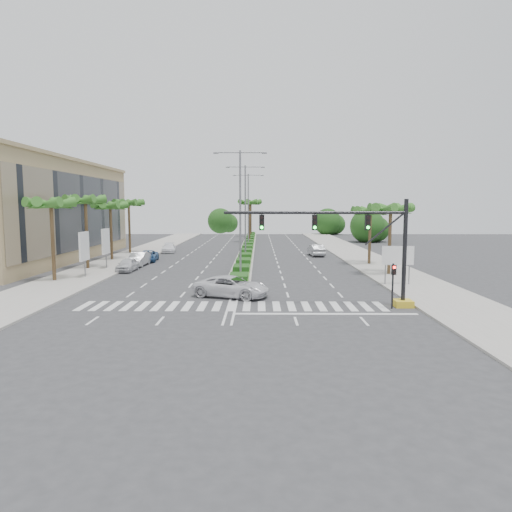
# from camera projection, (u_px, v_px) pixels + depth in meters

# --- Properties ---
(ground) EXTENTS (160.00, 160.00, 0.00)m
(ground) POSITION_uv_depth(u_px,v_px,m) (232.00, 306.00, 30.75)
(ground) COLOR #333335
(ground) RESTS_ON ground
(footpath_right) EXTENTS (6.00, 120.00, 0.15)m
(footpath_right) POSITION_uv_depth(u_px,v_px,m) (380.00, 266.00, 50.51)
(footpath_right) COLOR gray
(footpath_right) RESTS_ON ground
(footpath_left) EXTENTS (6.00, 120.00, 0.15)m
(footpath_left) POSITION_uv_depth(u_px,v_px,m) (106.00, 266.00, 50.73)
(footpath_left) COLOR gray
(footpath_left) RESTS_ON ground
(median) EXTENTS (2.20, 75.00, 0.20)m
(median) POSITION_uv_depth(u_px,v_px,m) (248.00, 246.00, 75.47)
(median) COLOR gray
(median) RESTS_ON ground
(median_grass) EXTENTS (1.80, 75.00, 0.04)m
(median_grass) POSITION_uv_depth(u_px,v_px,m) (248.00, 246.00, 75.45)
(median_grass) COLOR #345E20
(median_grass) RESTS_ON median
(building) EXTENTS (12.00, 36.00, 12.00)m
(building) POSITION_uv_depth(u_px,v_px,m) (34.00, 212.00, 56.12)
(building) COLOR tan
(building) RESTS_ON ground
(signal_gantry) EXTENTS (12.60, 1.20, 7.20)m
(signal_gantry) POSITION_uv_depth(u_px,v_px,m) (371.00, 255.00, 30.30)
(signal_gantry) COLOR gold
(signal_gantry) RESTS_ON ground
(pedestrian_signal) EXTENTS (0.28, 0.36, 3.00)m
(pedestrian_signal) POSITION_uv_depth(u_px,v_px,m) (393.00, 278.00, 29.78)
(pedestrian_signal) COLOR black
(pedestrian_signal) RESTS_ON ground
(direction_sign) EXTENTS (2.70, 0.11, 3.40)m
(direction_sign) POSITION_uv_depth(u_px,v_px,m) (398.00, 257.00, 38.32)
(direction_sign) COLOR slate
(direction_sign) RESTS_ON ground
(billboard_near) EXTENTS (0.18, 2.10, 4.35)m
(billboard_near) POSITION_uv_depth(u_px,v_px,m) (84.00, 247.00, 42.46)
(billboard_near) COLOR slate
(billboard_near) RESTS_ON ground
(billboard_far) EXTENTS (0.18, 2.10, 4.35)m
(billboard_far) POSITION_uv_depth(u_px,v_px,m) (106.00, 242.00, 48.42)
(billboard_far) COLOR slate
(billboard_far) RESTS_ON ground
(palm_left_near) EXTENTS (4.57, 4.68, 7.55)m
(palm_left_near) POSITION_uv_depth(u_px,v_px,m) (51.00, 207.00, 40.08)
(palm_left_near) COLOR brown
(palm_left_near) RESTS_ON ground
(palm_left_mid) EXTENTS (4.57, 4.68, 7.95)m
(palm_left_mid) POSITION_uv_depth(u_px,v_px,m) (85.00, 203.00, 47.99)
(palm_left_mid) COLOR brown
(palm_left_mid) RESTS_ON ground
(palm_left_far) EXTENTS (4.57, 4.68, 7.35)m
(palm_left_far) POSITION_uv_depth(u_px,v_px,m) (110.00, 208.00, 56.00)
(palm_left_far) COLOR brown
(palm_left_far) RESTS_ON ground
(palm_left_end) EXTENTS (4.57, 4.68, 7.75)m
(palm_left_end) POSITION_uv_depth(u_px,v_px,m) (129.00, 205.00, 63.91)
(palm_left_end) COLOR brown
(palm_left_end) RESTS_ON ground
(palm_right_near) EXTENTS (4.57, 4.68, 7.05)m
(palm_right_near) POSITION_uv_depth(u_px,v_px,m) (391.00, 212.00, 43.88)
(palm_right_near) COLOR brown
(palm_right_near) RESTS_ON ground
(palm_right_far) EXTENTS (4.57, 4.68, 6.75)m
(palm_right_far) POSITION_uv_depth(u_px,v_px,m) (370.00, 213.00, 51.87)
(palm_right_far) COLOR brown
(palm_right_far) RESTS_ON ground
(palm_median_a) EXTENTS (4.57, 4.68, 8.05)m
(palm_median_a) POSITION_uv_depth(u_px,v_px,m) (249.00, 204.00, 84.63)
(palm_median_a) COLOR brown
(palm_median_a) RESTS_ON ground
(palm_median_b) EXTENTS (4.57, 4.68, 8.05)m
(palm_median_b) POSITION_uv_depth(u_px,v_px,m) (251.00, 204.00, 99.54)
(palm_median_b) COLOR brown
(palm_median_b) RESTS_ON ground
(streetlight_near) EXTENTS (5.10, 0.25, 12.00)m
(streetlight_near) POSITION_uv_depth(u_px,v_px,m) (240.00, 205.00, 43.92)
(streetlight_near) COLOR slate
(streetlight_near) RESTS_ON ground
(streetlight_mid) EXTENTS (5.10, 0.25, 12.00)m
(streetlight_mid) POSITION_uv_depth(u_px,v_px,m) (245.00, 205.00, 59.82)
(streetlight_mid) COLOR slate
(streetlight_mid) RESTS_ON ground
(streetlight_far) EXTENTS (5.10, 0.25, 12.00)m
(streetlight_far) POSITION_uv_depth(u_px,v_px,m) (248.00, 206.00, 75.73)
(streetlight_far) COLOR slate
(streetlight_far) RESTS_ON ground
(car_parked_a) EXTENTS (1.75, 4.10, 1.38)m
(car_parked_a) POSITION_uv_depth(u_px,v_px,m) (128.00, 265.00, 47.16)
(car_parked_a) COLOR silver
(car_parked_a) RESTS_ON ground
(car_parked_b) EXTENTS (1.78, 4.76, 1.55)m
(car_parked_b) POSITION_uv_depth(u_px,v_px,m) (139.00, 259.00, 51.43)
(car_parked_b) COLOR #B8B9BD
(car_parked_b) RESTS_ON ground
(car_parked_c) EXTENTS (2.62, 4.97, 1.33)m
(car_parked_c) POSITION_uv_depth(u_px,v_px,m) (148.00, 256.00, 55.53)
(car_parked_c) COLOR #2F598F
(car_parked_c) RESTS_ON ground
(car_parked_d) EXTENTS (2.46, 4.79, 1.33)m
(car_parked_d) POSITION_uv_depth(u_px,v_px,m) (169.00, 248.00, 66.51)
(car_parked_d) COLOR white
(car_parked_d) RESTS_ON ground
(car_crossing) EXTENTS (6.16, 4.34, 1.56)m
(car_crossing) POSITION_uv_depth(u_px,v_px,m) (232.00, 287.00, 33.85)
(car_crossing) COLOR silver
(car_crossing) RESTS_ON ground
(car_right) EXTENTS (2.05, 4.89, 1.57)m
(car_right) POSITION_uv_depth(u_px,v_px,m) (316.00, 250.00, 61.88)
(car_right) COLOR #A1A1A5
(car_right) RESTS_ON ground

